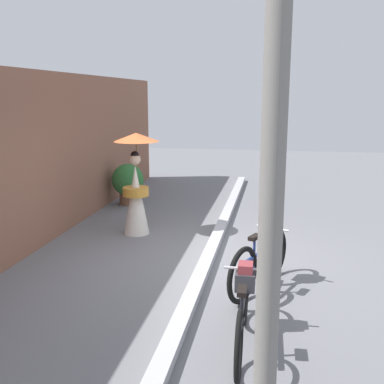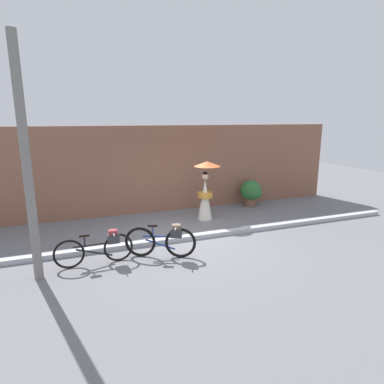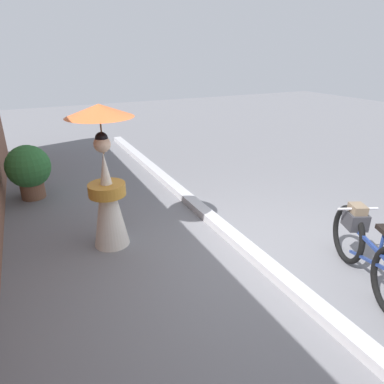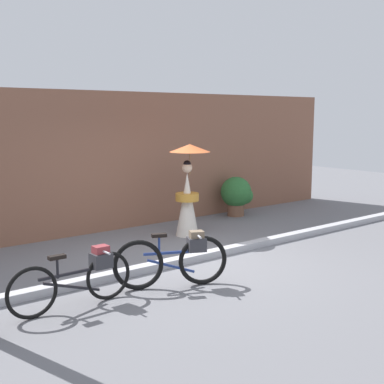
% 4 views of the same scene
% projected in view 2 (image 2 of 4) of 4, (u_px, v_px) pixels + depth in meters
% --- Properties ---
extents(ground_plane, '(30.00, 30.00, 0.00)m').
position_uv_depth(ground_plane, '(186.00, 240.00, 8.84)').
color(ground_plane, slate).
extents(building_wall, '(14.00, 0.40, 3.01)m').
position_uv_depth(building_wall, '(156.00, 169.00, 11.38)').
color(building_wall, brown).
rests_on(building_wall, ground_plane).
extents(sidewalk_curb, '(14.00, 0.20, 0.12)m').
position_uv_depth(sidewalk_curb, '(186.00, 238.00, 8.82)').
color(sidewalk_curb, '#B2B2B7').
rests_on(sidewalk_curb, ground_plane).
extents(bicycle_near_officer, '(1.59, 0.76, 0.82)m').
position_uv_depth(bicycle_near_officer, '(163.00, 240.00, 7.66)').
color(bicycle_near_officer, black).
rests_on(bicycle_near_officer, ground_plane).
extents(bicycle_far_side, '(1.74, 0.48, 0.77)m').
position_uv_depth(bicycle_far_side, '(99.00, 247.00, 7.30)').
color(bicycle_far_side, black).
rests_on(bicycle_far_side, ground_plane).
extents(person_with_parasol, '(0.85, 0.85, 1.91)m').
position_uv_depth(person_with_parasol, '(206.00, 190.00, 10.46)').
color(person_with_parasol, silver).
rests_on(person_with_parasol, ground_plane).
extents(potted_plant_by_door, '(0.79, 0.77, 0.98)m').
position_uv_depth(potted_plant_by_door, '(251.00, 192.00, 12.15)').
color(potted_plant_by_door, brown).
rests_on(potted_plant_by_door, ground_plane).
extents(utility_pole, '(0.18, 0.18, 4.80)m').
position_uv_depth(utility_pole, '(26.00, 163.00, 6.20)').
color(utility_pole, slate).
rests_on(utility_pole, ground_plane).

